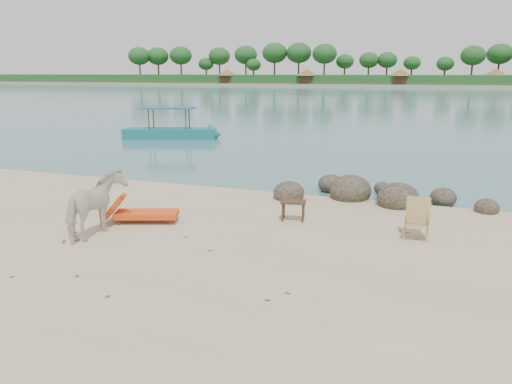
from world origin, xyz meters
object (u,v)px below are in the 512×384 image
Objects in this scene: cow at (96,206)px; side_table at (293,212)px; boulders at (366,194)px; boat_near at (169,113)px; lounge_chair at (146,212)px; deck_chair at (417,221)px.

cow is 2.74× the size of side_table.
boat_near reaches higher than boulders.
deck_chair is at bearing -12.15° from lounge_chair.
boulders is 16.79m from boat_near.
cow is (-5.25, -5.51, 0.54)m from boulders.
lounge_chair is at bearing -80.24° from boat_near.
cow is 0.29× the size of boat_near.
cow is at bearing -133.63° from boulders.
cow reaches higher than boulders.
boat_near is at bearing 139.63° from boulders.
deck_chair reaches higher than boulders.
lounge_chair is (0.45, 1.32, -0.43)m from cow.
side_table is 0.69× the size of deck_chair.
boulders reaches higher than lounge_chair.
lounge_chair reaches higher than side_table.
side_table is at bearing -150.26° from cow.
boulders is 9.93× the size of side_table.
boulders reaches higher than side_table.
deck_chair is 0.15× the size of boat_near.
cow reaches higher than lounge_chair.
boat_near reaches higher than cow.
boat_near is at bearing 133.65° from deck_chair.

